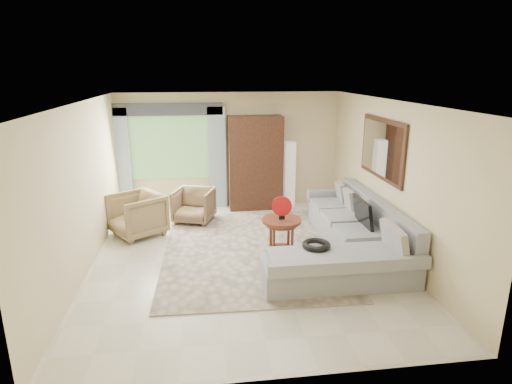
{
  "coord_description": "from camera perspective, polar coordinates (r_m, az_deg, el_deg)",
  "views": [
    {
      "loc": [
        -0.68,
        -6.65,
        3.08
      ],
      "look_at": [
        0.25,
        0.35,
        1.05
      ],
      "focal_mm": 30.0,
      "sensor_mm": 36.0,
      "label": 1
    }
  ],
  "objects": [
    {
      "name": "armoire",
      "position": [
        9.67,
        -0.1,
        3.91
      ],
      "size": [
        1.2,
        0.55,
        2.1
      ],
      "primitive_type": "cube",
      "color": "black",
      "rests_on": "ground"
    },
    {
      "name": "potted_plant",
      "position": [
        9.57,
        -15.87,
        -1.78
      ],
      "size": [
        0.49,
        0.43,
        0.5
      ],
      "primitive_type": "imported",
      "rotation": [
        0.0,
        0.0,
        -0.09
      ],
      "color": "#999999",
      "rests_on": "ground"
    },
    {
      "name": "floor_lamp",
      "position": [
        9.92,
        4.45,
        2.41
      ],
      "size": [
        0.24,
        0.24,
        1.5
      ],
      "primitive_type": "cube",
      "color": "silver",
      "rests_on": "ground"
    },
    {
      "name": "armchair_left",
      "position": [
        8.47,
        -15.58,
        -2.94
      ],
      "size": [
        1.24,
        1.23,
        0.82
      ],
      "primitive_type": "imported",
      "rotation": [
        0.0,
        0.0,
        -0.97
      ],
      "color": "#947C50",
      "rests_on": "ground"
    },
    {
      "name": "curtain_right",
      "position": [
        9.73,
        -5.21,
        4.53
      ],
      "size": [
        0.4,
        0.08,
        2.3
      ],
      "primitive_type": "cube",
      "color": "#9EB7CC",
      "rests_on": "ground"
    },
    {
      "name": "tv_screen",
      "position": [
        7.55,
        14.06,
        -2.67
      ],
      "size": [
        0.14,
        0.74,
        0.48
      ],
      "primitive_type": "cube",
      "rotation": [
        0.0,
        -0.17,
        0.0
      ],
      "color": "black",
      "rests_on": "sectional_sofa"
    },
    {
      "name": "valance",
      "position": [
        9.61,
        -11.76,
        10.75
      ],
      "size": [
        2.4,
        0.12,
        0.26
      ],
      "primitive_type": "cube",
      "color": "#1E232D",
      "rests_on": "wall_back"
    },
    {
      "name": "garden_hose",
      "position": [
        6.52,
        8.05,
        -6.99
      ],
      "size": [
        0.43,
        0.43,
        0.09
      ],
      "primitive_type": "torus",
      "color": "black",
      "rests_on": "sectional_sofa"
    },
    {
      "name": "window",
      "position": [
        9.79,
        -11.45,
        5.83
      ],
      "size": [
        1.8,
        0.04,
        1.4
      ],
      "primitive_type": "cube",
      "color": "#669E59",
      "rests_on": "wall_back"
    },
    {
      "name": "sectional_sofa",
      "position": [
        7.47,
        12.36,
        -6.34
      ],
      "size": [
        2.3,
        3.46,
        0.9
      ],
      "color": "#9DA1A5",
      "rests_on": "ground"
    },
    {
      "name": "ground",
      "position": [
        7.36,
        -1.59,
        -8.71
      ],
      "size": [
        6.0,
        6.0,
        0.0
      ],
      "primitive_type": "plane",
      "color": "silver",
      "rests_on": "ground"
    },
    {
      "name": "red_disc",
      "position": [
        7.1,
        3.46,
        -1.88
      ],
      "size": [
        0.33,
        0.11,
        0.34
      ],
      "primitive_type": "cylinder",
      "rotation": [
        1.57,
        0.0,
        -0.26
      ],
      "color": "#B51212",
      "rests_on": "coffee_table"
    },
    {
      "name": "wall_mirror",
      "position": [
        7.79,
        16.44,
        5.55
      ],
      "size": [
        0.05,
        1.7,
        1.05
      ],
      "color": "black",
      "rests_on": "wall_right"
    },
    {
      "name": "armchair_right",
      "position": [
        8.99,
        -8.29,
        -1.79
      ],
      "size": [
        0.96,
        0.98,
        0.71
      ],
      "primitive_type": "imported",
      "rotation": [
        0.0,
        0.0,
        -0.32
      ],
      "color": "olive",
      "rests_on": "ground"
    },
    {
      "name": "area_rug",
      "position": [
        7.64,
        -0.71,
        -7.66
      ],
      "size": [
        3.12,
        4.09,
        0.02
      ],
      "primitive_type": "cube",
      "rotation": [
        0.0,
        0.0,
        -0.03
      ],
      "color": "#C0AC98",
      "rests_on": "ground"
    },
    {
      "name": "coffee_table",
      "position": [
        7.29,
        3.39,
        -5.98
      ],
      "size": [
        0.67,
        0.67,
        0.67
      ],
      "rotation": [
        0.0,
        0.0,
        -0.05
      ],
      "color": "#522315",
      "rests_on": "ground"
    },
    {
      "name": "curtain_left",
      "position": [
        9.87,
        -17.5,
        4.02
      ],
      "size": [
        0.4,
        0.08,
        2.3
      ],
      "primitive_type": "cube",
      "color": "#9EB7CC",
      "rests_on": "ground"
    }
  ]
}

